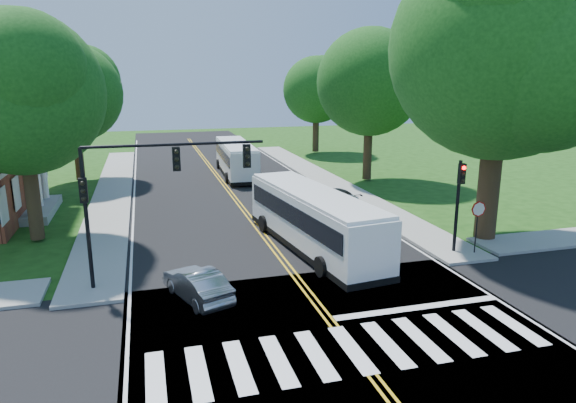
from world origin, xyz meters
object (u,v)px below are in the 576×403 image
object	(u,v)px
hatchback	(197,284)
dark_sedan	(334,198)
signal_ne	(459,194)
bus_follow	(236,158)
bus_lead	(313,219)
suv	(345,205)
signal_nw	(147,181)

from	to	relation	value
hatchback	dark_sedan	bearing A→B (deg)	-150.21
signal_ne	hatchback	xyz separation A→B (m)	(-12.47, -1.87, -2.34)
bus_follow	bus_lead	bearing A→B (deg)	92.75
signal_ne	bus_follow	world-z (taller)	signal_ne
signal_ne	hatchback	distance (m)	12.82
bus_follow	hatchback	world-z (taller)	bus_follow
signal_ne	bus_lead	xyz separation A→B (m)	(-6.35, 2.55, -1.41)
signal_ne	suv	xyz separation A→B (m)	(-2.52, 7.78, -2.28)
hatchback	bus_follow	bearing A→B (deg)	-123.58
signal_ne	suv	distance (m)	8.49
suv	dark_sedan	size ratio (longest dim) A/B	1.14
signal_nw	bus_lead	distance (m)	8.59
bus_lead	bus_follow	size ratio (longest dim) A/B	1.06
bus_follow	dark_sedan	world-z (taller)	bus_follow
signal_nw	hatchback	xyz separation A→B (m)	(1.59, -1.86, -3.75)
signal_nw	bus_follow	size ratio (longest dim) A/B	0.66
bus_follow	hatchback	distance (m)	25.46
signal_ne	suv	bearing A→B (deg)	107.95
bus_lead	hatchback	bearing A→B (deg)	28.63
hatchback	bus_lead	bearing A→B (deg)	-164.28
signal_ne	hatchback	world-z (taller)	signal_ne
bus_lead	dark_sedan	xyz separation A→B (m)	(3.97, 7.57, -0.92)
bus_lead	signal_nw	bearing A→B (deg)	11.15
dark_sedan	bus_follow	bearing A→B (deg)	-84.59
signal_nw	signal_ne	bearing A→B (deg)	0.05
signal_ne	dark_sedan	world-z (taller)	signal_ne
signal_ne	bus_lead	world-z (taller)	signal_ne
suv	signal_nw	bearing A→B (deg)	44.18
signal_nw	hatchback	distance (m)	4.48
bus_follow	suv	distance (m)	15.64
bus_lead	suv	bearing A→B (deg)	-133.44
signal_nw	dark_sedan	size ratio (longest dim) A/B	1.68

